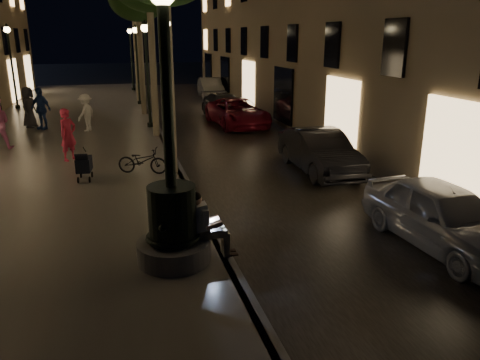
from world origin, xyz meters
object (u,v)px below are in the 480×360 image
object	(u,v)px
lamp_curb_a	(167,74)
tree_far	(133,1)
lamp_left_c	(11,55)
car_fifth	(210,88)
pedestrian_dark	(29,107)
seated_man_laptop	(205,223)
lamp_curb_d	(131,50)
lamp_curb_b	(147,61)
car_rear	(224,106)
fountain_lamppost	(172,211)
car_second	(320,152)
stroller	(84,164)
bicycle	(142,161)
car_third	(238,113)
car_front	(443,216)
pedestrian_white	(86,113)
lamp_curb_c	(137,54)
pedestrian_red	(68,135)
pedestrian_blue	(41,109)

from	to	relation	value
lamp_curb_a	tree_far	bearing A→B (deg)	89.75
lamp_left_c	car_fifth	world-z (taller)	lamp_left_c
pedestrian_dark	seated_man_laptop	bearing A→B (deg)	-138.82
lamp_curb_d	lamp_curb_a	bearing A→B (deg)	-90.00
lamp_curb_b	car_rear	size ratio (longest dim) A/B	1.11
seated_man_laptop	lamp_curb_b	size ratio (longest dim) A/B	0.28
fountain_lamppost	lamp_curb_d	xyz separation A→B (m)	(0.70, 30.00, 2.02)
seated_man_laptop	car_second	world-z (taller)	seated_man_laptop
stroller	lamp_left_c	bearing A→B (deg)	111.20
car_fifth	stroller	bearing A→B (deg)	-108.10
car_second	bicycle	size ratio (longest dim) A/B	2.72
car_third	pedestrian_dark	bearing A→B (deg)	169.01
lamp_curb_d	car_fifth	xyz separation A→B (m)	(5.29, -4.39, -2.54)
lamp_curb_b	car_front	distance (m)	15.45
pedestrian_white	pedestrian_dark	size ratio (longest dim) A/B	0.89
fountain_lamppost	lamp_curb_c	bearing A→B (deg)	88.18
car_second	car_rear	world-z (taller)	car_second
tree_far	pedestrian_red	bearing A→B (deg)	-101.89
lamp_curb_c	lamp_curb_d	xyz separation A→B (m)	(0.00, 8.00, 0.00)
fountain_lamppost	car_rear	bearing A→B (deg)	73.61
car_second	bicycle	bearing A→B (deg)	174.31
seated_man_laptop	car_third	world-z (taller)	seated_man_laptop
seated_man_laptop	car_second	size ratio (longest dim) A/B	0.32
lamp_curb_b	pedestrian_red	size ratio (longest dim) A/B	2.68
car_fifth	pedestrian_dark	bearing A→B (deg)	-132.85
pedestrian_blue	pedestrian_dark	distance (m)	0.93
pedestrian_blue	tree_far	bearing A→B (deg)	100.94
pedestrian_blue	car_third	bearing A→B (deg)	35.22
lamp_left_c	car_fifth	distance (m)	13.15
lamp_curb_c	car_front	distance (m)	23.09
stroller	car_front	bearing A→B (deg)	-34.38
lamp_curb_a	stroller	world-z (taller)	lamp_curb_a
lamp_curb_a	pedestrian_white	distance (m)	8.57
stroller	car_rear	xyz separation A→B (m)	(6.88, 11.11, -0.06)
seated_man_laptop	car_front	bearing A→B (deg)	-4.68
car_rear	car_fifth	world-z (taller)	car_fifth
lamp_curb_d	pedestrian_white	xyz separation A→B (m)	(-2.83, -16.22, -2.20)
lamp_curb_d	car_second	xyz separation A→B (m)	(4.80, -24.48, -2.54)
fountain_lamppost	pedestrian_dark	size ratio (longest dim) A/B	2.77
lamp_curb_c	bicycle	world-z (taller)	lamp_curb_c
car_second	pedestrian_red	size ratio (longest dim) A/B	2.37
tree_far	lamp_curb_d	distance (m)	6.80
fountain_lamppost	car_fifth	xyz separation A→B (m)	(5.99, 25.61, -0.51)
car_second	lamp_curb_a	bearing A→B (deg)	175.26
lamp_curb_a	car_second	distance (m)	5.45
stroller	lamp_curb_d	bearing A→B (deg)	89.42
lamp_curb_b	lamp_curb_c	bearing A→B (deg)	90.00
stroller	car_rear	bearing A→B (deg)	63.77
car_third	pedestrian_white	world-z (taller)	pedestrian_white
pedestrian_blue	pedestrian_dark	bearing A→B (deg)	169.90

